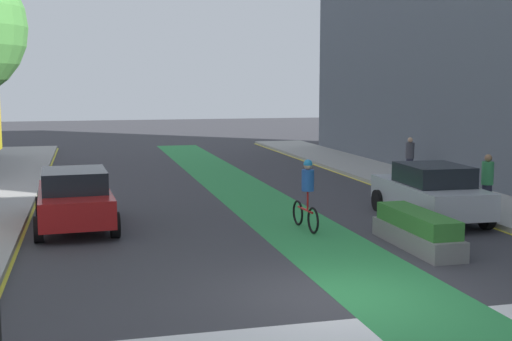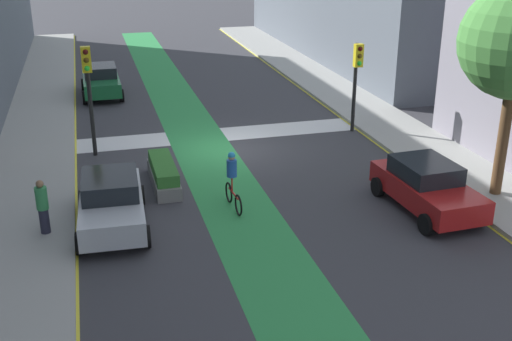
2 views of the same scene
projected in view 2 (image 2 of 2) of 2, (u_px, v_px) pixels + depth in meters
ground_plane at (230, 150)px, 25.33m from camera, size 120.00×120.00×0.00m
bike_lane_paint at (205, 152)px, 25.09m from camera, size 2.40×60.00×0.01m
crosswalk_band at (219, 135)px, 27.13m from camera, size 12.00×1.80×0.01m
sidewalk_left at (400, 133)px, 27.12m from camera, size 3.00×60.00×0.15m
curb_stripe_left at (368, 137)px, 26.78m from camera, size 0.16×60.00×0.01m
sidewalk_right at (33, 165)px, 23.49m from camera, size 3.00×60.00×0.15m
curb_stripe_right at (75, 163)px, 23.88m from camera, size 0.16×60.00×0.01m
traffic_signal_near_right at (88, 80)px, 23.56m from camera, size 0.35×0.52×4.27m
traffic_signal_near_left at (357, 71)px, 26.52m from camera, size 0.35×0.52×3.81m
car_green_right_near at (101, 81)px, 32.94m from camera, size 2.06×4.22×1.57m
car_red_left_far at (427, 186)px, 19.79m from camera, size 2.19×4.28×1.57m
car_silver_right_far at (111, 202)px, 18.66m from camera, size 2.17×4.27×1.57m
cyclist_in_lane at (232, 179)px, 19.86m from camera, size 0.32×1.73×1.86m
pedestrian_sidewalk_right_a at (43, 206)px, 17.96m from camera, size 0.34×0.34×1.62m
median_planter at (164, 174)px, 21.79m from camera, size 0.82×3.13×0.85m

